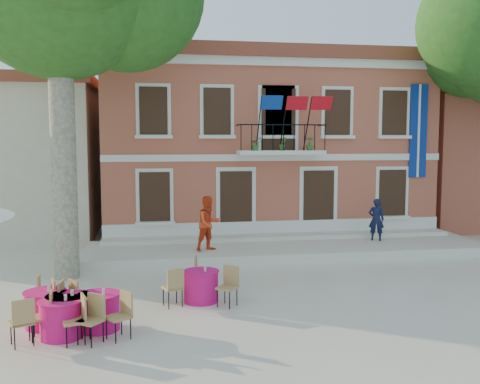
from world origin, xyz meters
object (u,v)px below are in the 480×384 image
cafe_table_0 (68,312)px  cafe_table_4 (99,310)px  cafe_table_1 (201,284)px  cafe_table_2 (61,317)px  cafe_table_3 (45,307)px  pedestrian_navy (376,220)px  pedestrian_orange (209,223)px

cafe_table_0 → cafe_table_4: (0.62, 0.01, 0.00)m
cafe_table_1 → cafe_table_2: 3.55m
cafe_table_2 → cafe_table_3: (-0.44, 0.70, -0.01)m
pedestrian_navy → cafe_table_3: pedestrian_navy is taller
cafe_table_0 → cafe_table_1: bearing=29.1°
pedestrian_navy → pedestrian_orange: 6.26m
pedestrian_orange → cafe_table_0: pedestrian_orange is taller
pedestrian_navy → pedestrian_orange: (-6.21, -0.78, 0.14)m
pedestrian_orange → cafe_table_3: bearing=-152.0°
pedestrian_navy → cafe_table_4: pedestrian_navy is taller
cafe_table_3 → cafe_table_4: size_ratio=1.07×
cafe_table_4 → cafe_table_3: bearing=162.2°
cafe_table_1 → cafe_table_3: (-3.42, -1.23, -0.01)m
cafe_table_2 → cafe_table_3: size_ratio=0.95×
cafe_table_0 → cafe_table_1: (2.90, 1.61, 0.01)m
pedestrian_orange → cafe_table_2: size_ratio=0.97×
pedestrian_orange → cafe_table_4: size_ratio=1.00×
cafe_table_1 → pedestrian_orange: bearing=81.6°
pedestrian_navy → cafe_table_1: (-6.89, -5.42, -0.64)m
pedestrian_navy → cafe_table_0: (-9.79, -7.03, -0.65)m
pedestrian_orange → cafe_table_2: pedestrian_orange is taller
cafe_table_1 → cafe_table_4: (-2.27, -1.60, -0.01)m
cafe_table_1 → pedestrian_navy: bearing=38.2°
pedestrian_navy → cafe_table_4: (-9.17, -7.02, -0.65)m
cafe_table_3 → cafe_table_4: 1.20m
cafe_table_2 → cafe_table_4: bearing=25.1°
pedestrian_navy → cafe_table_0: bearing=58.6°
pedestrian_orange → cafe_table_1: pedestrian_orange is taller
cafe_table_3 → cafe_table_4: bearing=-17.8°
pedestrian_orange → cafe_table_1: 4.75m
cafe_table_2 → cafe_table_4: (0.71, 0.33, -0.01)m
cafe_table_3 → cafe_table_4: (1.15, -0.37, 0.00)m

